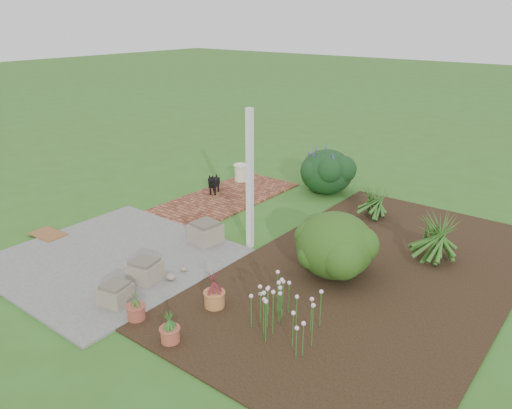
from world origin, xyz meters
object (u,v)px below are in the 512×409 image
Objects in this scene: black_dog at (214,182)px; evergreen_shrub at (335,243)px; cream_ceramic_urn at (241,173)px; stone_trough_near at (116,294)px.

evergreen_shrub is at bearing -46.34° from black_dog.
cream_ceramic_urn is (-0.12, 1.13, -0.07)m from black_dog.
stone_trough_near is 0.32× the size of evergreen_shrub.
cream_ceramic_urn is (-2.16, 5.42, 0.07)m from stone_trough_near.
evergreen_shrub is at bearing -33.07° from cream_ceramic_urn.
evergreen_shrub is (2.02, 2.70, 0.38)m from stone_trough_near.
cream_ceramic_urn is at bearing 111.71° from stone_trough_near.
stone_trough_near is 5.83m from cream_ceramic_urn.
black_dog is 1.13m from cream_ceramic_urn.
black_dog is 4.36m from evergreen_shrub.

